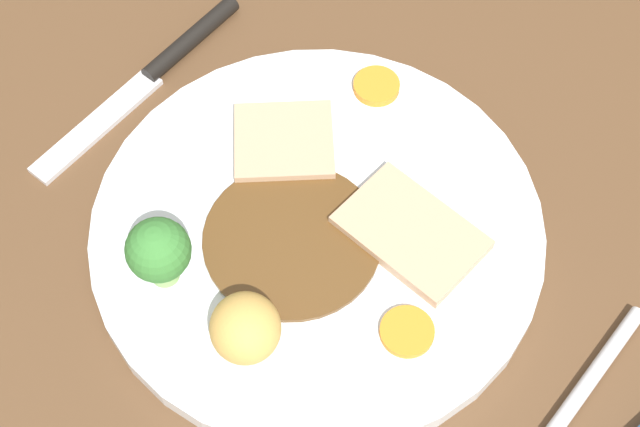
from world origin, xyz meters
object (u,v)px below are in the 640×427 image
object	(u,v)px
carrot_coin_back	(407,332)
dinner_plate	(320,228)
knife	(158,69)
broccoli_floret	(159,252)
fork	(563,418)
roast_potato_left	(245,328)
meat_slice_main	(411,232)
carrot_coin_front	(376,86)
meat_slice_under	(284,142)

from	to	relation	value
carrot_coin_back	dinner_plate	bearing A→B (deg)	-17.74
dinner_plate	knife	bearing A→B (deg)	-10.45
dinner_plate	broccoli_floret	distance (cm)	10.25
dinner_plate	fork	xyz separation A→B (cm)	(-17.66, 1.05, -0.31)
carrot_coin_back	roast_potato_left	bearing A→B (deg)	41.02
roast_potato_left	broccoli_floret	world-z (taller)	broccoli_floret
meat_slice_main	roast_potato_left	bearing A→B (deg)	73.65
dinner_plate	carrot_coin_front	xyz separation A→B (cm)	(3.34, -10.15, 0.98)
meat_slice_under	broccoli_floret	xyz separation A→B (cm)	(-0.40, 11.30, 2.46)
meat_slice_under	carrot_coin_front	world-z (taller)	meat_slice_under
meat_slice_main	roast_potato_left	xyz separation A→B (cm)	(3.25, 11.07, 1.28)
meat_slice_main	carrot_coin_back	size ratio (longest dim) A/B	2.67
carrot_coin_front	carrot_coin_back	distance (cm)	17.27
carrot_coin_back	broccoli_floret	size ratio (longest dim) A/B	0.63
carrot_coin_front	fork	bearing A→B (deg)	151.94
roast_potato_left	carrot_coin_front	world-z (taller)	roast_potato_left
meat_slice_main	carrot_coin_front	world-z (taller)	meat_slice_main
carrot_coin_back	broccoli_floret	xyz separation A→B (cm)	(13.07, 5.68, 2.64)
meat_slice_main	fork	xyz separation A→B (cm)	(-12.87, 3.62, -1.41)
carrot_coin_front	knife	world-z (taller)	carrot_coin_front
carrot_coin_back	broccoli_floret	world-z (taller)	broccoli_floret
meat_slice_under	knife	size ratio (longest dim) A/B	0.33
roast_potato_left	carrot_coin_front	xyz separation A→B (cm)	(4.88, -18.64, -1.40)
meat_slice_main	carrot_coin_front	bearing A→B (deg)	-42.95
dinner_plate	carrot_coin_back	distance (cm)	8.73
meat_slice_under	meat_slice_main	bearing A→B (deg)	177.73
meat_slice_main	carrot_coin_front	distance (cm)	11.11
meat_slice_main	knife	world-z (taller)	meat_slice_main
broccoli_floret	fork	xyz separation A→B (cm)	(-22.47, -7.27, -3.87)
carrot_coin_back	knife	xyz separation A→B (cm)	(24.51, -5.64, -1.17)
carrot_coin_front	broccoli_floret	bearing A→B (deg)	85.46
dinner_plate	meat_slice_main	size ratio (longest dim) A/B	3.30
roast_potato_left	dinner_plate	bearing A→B (deg)	-79.72
dinner_plate	knife	xyz separation A→B (cm)	(16.24, -3.00, -0.25)
roast_potato_left	carrot_coin_front	size ratio (longest dim) A/B	1.38
dinner_plate	meat_slice_under	xyz separation A→B (cm)	(5.21, -2.97, 1.10)
broccoli_floret	knife	size ratio (longest dim) A/B	0.26
dinner_plate	meat_slice_main	bearing A→B (deg)	-151.72
roast_potato_left	carrot_coin_back	size ratio (longest dim) A/B	1.35
roast_potato_left	fork	bearing A→B (deg)	-155.20
dinner_plate	carrot_coin_front	distance (cm)	10.73
roast_potato_left	knife	world-z (taller)	roast_potato_left
knife	fork	bearing A→B (deg)	84.16
broccoli_floret	knife	bearing A→B (deg)	-44.72
roast_potato_left	carrot_coin_back	distance (cm)	9.03
meat_slice_under	fork	distance (cm)	23.26
carrot_coin_front	broccoli_floret	distance (cm)	18.71
meat_slice_under	roast_potato_left	size ratio (longest dim) A/B	1.48
meat_slice_under	broccoli_floret	size ratio (longest dim) A/B	1.25
carrot_coin_front	broccoli_floret	world-z (taller)	broccoli_floret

